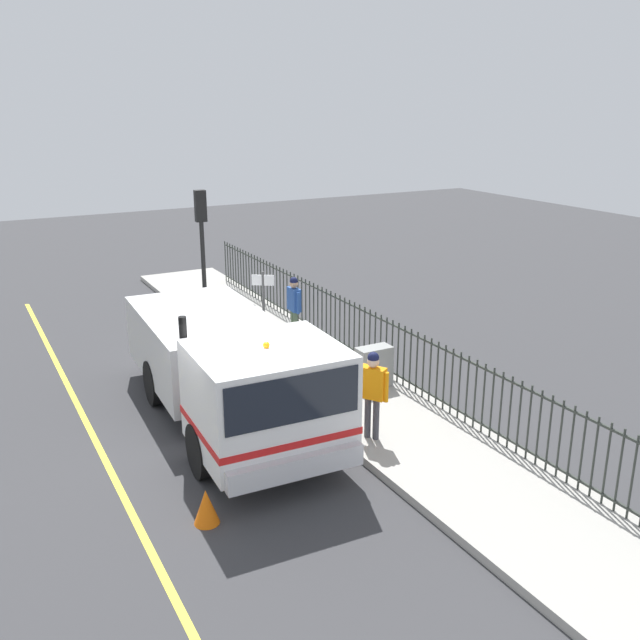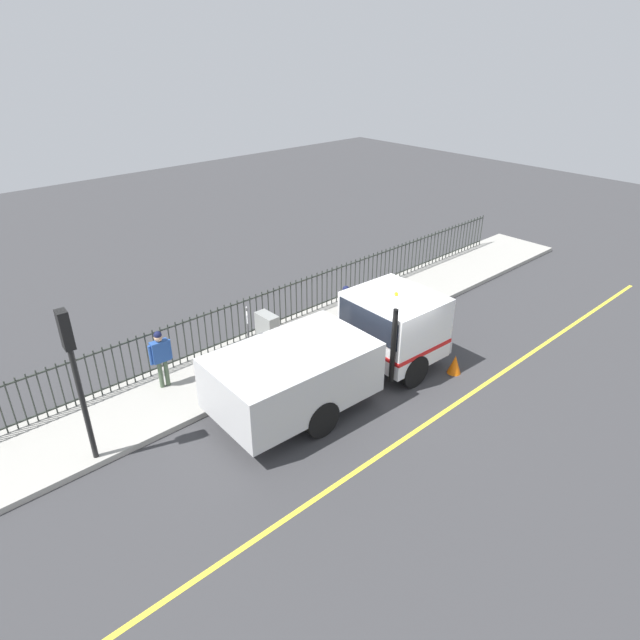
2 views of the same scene
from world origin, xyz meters
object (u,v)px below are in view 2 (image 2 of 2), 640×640
object	(u,v)px
pedestrian_distant	(160,353)
street_sign	(249,339)
work_truck	(348,347)
traffic_light_near	(72,357)
traffic_cone	(455,364)
utility_cabinet	(267,327)
worker_standing	(346,305)

from	to	relation	value
pedestrian_distant	street_sign	xyz separation A→B (m)	(-1.62, -1.74, 0.45)
work_truck	traffic_light_near	size ratio (longest dim) A/B	1.89
traffic_light_near	traffic_cone	bearing A→B (deg)	75.29
utility_cabinet	street_sign	size ratio (longest dim) A/B	0.38
traffic_cone	street_sign	size ratio (longest dim) A/B	0.24
street_sign	worker_standing	bearing A→B (deg)	-84.35
street_sign	traffic_light_near	bearing A→B (deg)	88.73
work_truck	pedestrian_distant	xyz separation A→B (m)	(3.21, 3.81, -0.09)
pedestrian_distant	traffic_light_near	size ratio (longest dim) A/B	0.46
work_truck	street_sign	distance (m)	2.64
worker_standing	utility_cabinet	distance (m)	2.54
utility_cabinet	street_sign	bearing A→B (deg)	132.85
work_truck	pedestrian_distant	bearing A→B (deg)	-127.77
traffic_light_near	street_sign	world-z (taller)	traffic_light_near
traffic_light_near	worker_standing	bearing A→B (deg)	96.94
worker_standing	traffic_light_near	xyz separation A→B (m)	(-0.30, 8.24, 1.61)
traffic_light_near	street_sign	xyz separation A→B (m)	(-0.10, -4.29, -1.16)
worker_standing	traffic_light_near	size ratio (longest dim) A/B	0.46
work_truck	traffic_cone	world-z (taller)	work_truck
utility_cabinet	traffic_cone	world-z (taller)	utility_cabinet
worker_standing	street_sign	xyz separation A→B (m)	(-0.39, 3.95, 0.45)
pedestrian_distant	traffic_light_near	world-z (taller)	traffic_light_near
street_sign	work_truck	bearing A→B (deg)	-127.47
utility_cabinet	street_sign	xyz separation A→B (m)	(-1.76, 1.89, 1.04)
pedestrian_distant	street_sign	distance (m)	2.42
street_sign	pedestrian_distant	bearing A→B (deg)	46.98
worker_standing	street_sign	world-z (taller)	street_sign
pedestrian_distant	utility_cabinet	world-z (taller)	pedestrian_distant
work_truck	worker_standing	distance (m)	2.73
work_truck	utility_cabinet	distance (m)	3.42
work_truck	utility_cabinet	xyz separation A→B (m)	(3.35, 0.18, -0.68)
worker_standing	pedestrian_distant	world-z (taller)	worker_standing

